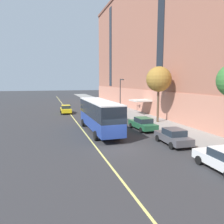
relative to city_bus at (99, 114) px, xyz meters
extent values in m
plane|color=#303033|center=(0.19, -6.44, -2.16)|extent=(260.00, 260.00, 0.00)
cube|color=gray|center=(9.20, -3.44, -2.08)|extent=(5.19, 160.00, 0.15)
cube|color=tan|center=(11.72, -6.44, 0.04)|extent=(0.14, 110.00, 4.40)
cube|color=silver|center=(10.19, 10.90, 0.44)|extent=(3.20, 3.40, 0.24)
cube|color=#1E232B|center=(11.74, 7.31, 13.04)|extent=(0.10, 2.00, 21.00)
cube|color=#1E232B|center=(11.74, 34.81, 13.04)|extent=(0.10, 2.00, 21.00)
cube|color=navy|center=(0.00, -0.02, -0.86)|extent=(2.61, 11.29, 1.35)
cube|color=black|center=(0.00, -0.02, 0.63)|extent=(2.62, 11.29, 1.65)
cube|color=white|center=(0.00, -0.02, 1.52)|extent=(2.63, 11.29, 0.12)
cube|color=#19232D|center=(-0.06, 5.64, 0.47)|extent=(2.29, 0.10, 1.24)
cube|color=orange|center=(-0.06, 5.65, 1.28)|extent=(1.74, 0.08, 0.28)
cube|color=black|center=(-0.06, 5.66, -1.44)|extent=(2.44, 0.15, 0.24)
cube|color=white|center=(-0.93, 5.65, -1.19)|extent=(0.28, 0.06, 0.18)
cube|color=white|center=(0.81, 5.67, -1.19)|extent=(0.28, 0.06, 0.18)
cylinder|color=black|center=(-1.29, 3.91, -1.66)|extent=(0.31, 1.00, 1.00)
cylinder|color=black|center=(1.20, 3.93, -1.66)|extent=(0.31, 1.00, 1.00)
cylinder|color=black|center=(-1.21, -3.42, -1.66)|extent=(0.31, 1.00, 1.00)
cylinder|color=black|center=(1.28, -3.39, -1.66)|extent=(0.31, 1.00, 1.00)
cube|color=black|center=(5.36, 10.81, -1.52)|extent=(1.85, 4.50, 0.64)
cube|color=#232D38|center=(5.36, 10.58, -0.92)|extent=(1.62, 2.03, 0.56)
cube|color=black|center=(5.36, 10.58, -0.62)|extent=(1.59, 1.94, 0.04)
cylinder|color=black|center=(4.47, 12.20, -1.84)|extent=(0.22, 0.64, 0.64)
cylinder|color=black|center=(6.27, 12.20, -1.84)|extent=(0.22, 0.64, 0.64)
cylinder|color=black|center=(4.46, 9.42, -1.84)|extent=(0.22, 0.64, 0.64)
cylinder|color=black|center=(6.26, 9.41, -1.84)|extent=(0.22, 0.64, 0.64)
cube|color=#23603D|center=(5.44, -0.22, -1.52)|extent=(1.96, 4.77, 0.64)
cube|color=#232D38|center=(5.44, -0.46, -0.92)|extent=(1.67, 2.17, 0.56)
cube|color=#23603D|center=(5.44, -0.46, -0.62)|extent=(1.63, 2.07, 0.04)
cylinder|color=black|center=(4.50, 1.22, -1.84)|extent=(0.24, 0.65, 0.64)
cylinder|color=black|center=(6.30, 1.27, -1.84)|extent=(0.24, 0.65, 0.64)
cylinder|color=black|center=(4.58, -1.71, -1.84)|extent=(0.24, 0.65, 0.64)
cylinder|color=black|center=(6.38, -1.66, -1.84)|extent=(0.24, 0.65, 0.64)
cube|color=#BCAD89|center=(5.42, 19.54, -1.52)|extent=(1.74, 4.68, 0.64)
cube|color=#232D38|center=(5.42, 19.31, -0.92)|extent=(1.52, 2.11, 0.56)
cube|color=#BCAD89|center=(5.42, 19.31, -0.62)|extent=(1.49, 2.01, 0.04)
cylinder|color=black|center=(4.58, 21.00, -1.84)|extent=(0.22, 0.64, 0.64)
cylinder|color=black|center=(6.27, 20.99, -1.84)|extent=(0.22, 0.64, 0.64)
cylinder|color=black|center=(4.57, 18.10, -1.84)|extent=(0.22, 0.64, 0.64)
cylinder|color=black|center=(6.27, 18.09, -1.84)|extent=(0.22, 0.64, 0.64)
cube|color=silver|center=(5.30, -13.29, -1.52)|extent=(1.85, 4.47, 0.64)
cylinder|color=black|center=(4.48, -11.90, -1.84)|extent=(0.24, 0.65, 0.64)
cylinder|color=black|center=(6.19, -11.95, -1.84)|extent=(0.24, 0.65, 0.64)
cube|color=#4C4C51|center=(5.50, -6.88, -1.52)|extent=(2.00, 4.37, 0.64)
cube|color=#232D38|center=(5.49, -7.10, -0.92)|extent=(1.68, 2.00, 0.56)
cube|color=#4C4C51|center=(5.49, -7.10, -0.62)|extent=(1.64, 1.91, 0.04)
cylinder|color=black|center=(4.65, -5.52, -1.84)|extent=(0.24, 0.65, 0.64)
cylinder|color=black|center=(6.44, -5.59, -1.84)|extent=(0.24, 0.65, 0.64)
cylinder|color=black|center=(4.55, -8.18, -1.84)|extent=(0.24, 0.65, 0.64)
cylinder|color=black|center=(6.34, -8.25, -1.84)|extent=(0.24, 0.65, 0.64)
cube|color=#4C4C51|center=(5.51, 27.10, -1.52)|extent=(1.79, 4.38, 0.64)
cube|color=#232D38|center=(5.51, 26.88, -0.92)|extent=(1.56, 1.98, 0.56)
cube|color=#4C4C51|center=(5.51, 26.88, -0.62)|extent=(1.53, 1.89, 0.04)
cylinder|color=black|center=(4.65, 28.46, -1.84)|extent=(0.22, 0.64, 0.64)
cylinder|color=black|center=(6.39, 28.45, -1.84)|extent=(0.22, 0.64, 0.64)
cylinder|color=black|center=(4.64, 25.74, -1.84)|extent=(0.22, 0.64, 0.64)
cylinder|color=black|center=(6.38, 25.74, -1.84)|extent=(0.22, 0.64, 0.64)
cube|color=yellow|center=(-2.36, 16.87, -1.52)|extent=(1.87, 4.48, 0.64)
cube|color=#232D38|center=(-2.37, 16.65, -0.92)|extent=(1.61, 2.03, 0.56)
cube|color=yellow|center=(-2.37, 16.65, -0.62)|extent=(1.58, 1.94, 0.04)
cylinder|color=black|center=(-3.23, 18.27, -1.84)|extent=(0.23, 0.64, 0.64)
cylinder|color=black|center=(-1.46, 18.24, -1.84)|extent=(0.23, 0.64, 0.64)
cylinder|color=black|center=(-3.27, 15.50, -1.84)|extent=(0.23, 0.64, 0.64)
cylinder|color=black|center=(-1.50, 15.48, -1.84)|extent=(0.23, 0.64, 0.64)
cylinder|color=brown|center=(9.45, 3.29, 0.56)|extent=(0.31, 0.31, 5.14)
sphere|color=olive|center=(9.45, 3.29, 4.11)|extent=(3.56, 3.56, 3.56)
cylinder|color=#2D2D30|center=(7.20, 13.35, 1.13)|extent=(0.16, 0.16, 6.27)
cylinder|color=#2D2D30|center=(7.20, 12.80, 4.16)|extent=(0.10, 1.10, 0.10)
cube|color=#3D3D3F|center=(7.20, 12.25, 4.11)|extent=(0.36, 0.60, 0.20)
cube|color=#E0D66B|center=(-1.70, -3.44, -2.15)|extent=(0.16, 140.00, 0.01)
camera|label=1|loc=(-5.92, -24.48, 3.80)|focal=35.00mm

